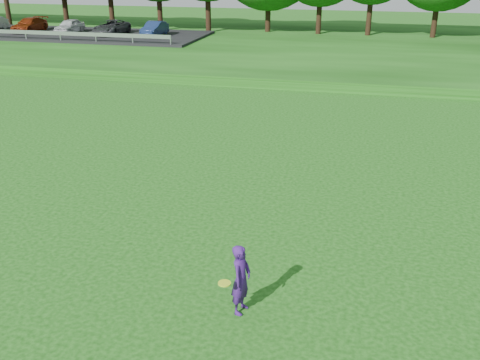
# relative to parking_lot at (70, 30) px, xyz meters

# --- Properties ---
(ground) EXTENTS (140.00, 140.00, 0.00)m
(ground) POSITION_rel_parking_lot_xyz_m (23.90, -32.81, -1.03)
(ground) COLOR #113E0C
(ground) RESTS_ON ground
(berm) EXTENTS (130.00, 30.00, 0.60)m
(berm) POSITION_rel_parking_lot_xyz_m (23.90, 1.19, -0.73)
(berm) COLOR #113E0C
(berm) RESTS_ON ground
(walking_path) EXTENTS (130.00, 1.60, 0.04)m
(walking_path) POSITION_rel_parking_lot_xyz_m (23.90, -12.81, -1.01)
(walking_path) COLOR gray
(walking_path) RESTS_ON ground
(parking_lot) EXTENTS (24.00, 9.00, 1.38)m
(parking_lot) POSITION_rel_parking_lot_xyz_m (0.00, 0.00, 0.00)
(parking_lot) COLOR black
(parking_lot) RESTS_ON berm
(woman) EXTENTS (0.62, 0.84, 1.57)m
(woman) POSITION_rel_parking_lot_xyz_m (23.80, -34.30, -0.25)
(woman) COLOR #3E186D
(woman) RESTS_ON ground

